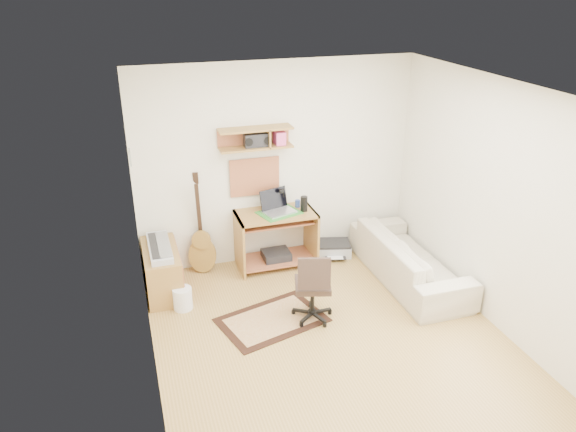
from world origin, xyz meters
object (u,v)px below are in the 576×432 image
object	(u,v)px
printer	(334,248)
desk	(276,239)
cabinet	(162,271)
task_chair	(313,285)
sofa	(410,251)

from	to	relation	value
printer	desk	bearing A→B (deg)	-160.88
desk	cabinet	distance (m)	1.50
printer	task_chair	bearing A→B (deg)	-105.76
desk	task_chair	distance (m)	1.28
cabinet	printer	size ratio (longest dim) A/B	2.05
cabinet	printer	bearing A→B (deg)	6.49
sofa	cabinet	bearing A→B (deg)	78.08
cabinet	sofa	world-z (taller)	sofa
desk	printer	size ratio (longest dim) A/B	2.27
desk	cabinet	bearing A→B (deg)	-172.22
sofa	printer	bearing A→B (deg)	35.87
desk	sofa	size ratio (longest dim) A/B	0.51
task_chair	sofa	xyz separation A→B (m)	(1.44, 0.45, -0.04)
task_chair	sofa	bearing A→B (deg)	33.61
task_chair	sofa	distance (m)	1.51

